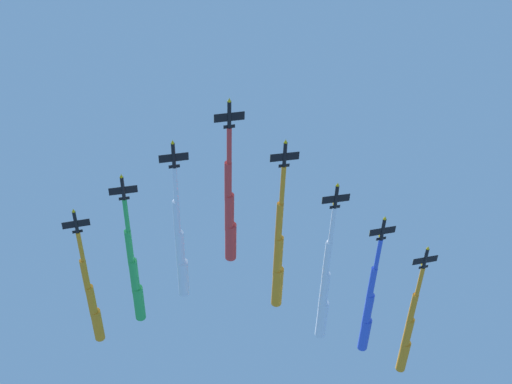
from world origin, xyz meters
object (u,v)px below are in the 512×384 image
at_px(jet_port_inner, 278,257).
at_px(jet_port_mid, 324,292).
at_px(jet_lead, 230,213).
at_px(jet_port_outer, 368,310).
at_px(jet_starboard_mid, 135,277).
at_px(jet_trail_port, 408,334).
at_px(jet_starboard_outer, 92,301).
at_px(jet_starboard_inner, 180,250).

xyz_separation_m(jet_port_inner, jet_port_mid, (-20.76, 3.15, -1.79)).
distance_m(jet_lead, jet_port_outer, 63.97).
xyz_separation_m(jet_starboard_mid, jet_trail_port, (-80.29, 54.49, 0.35)).
bearing_deg(jet_starboard_outer, jet_port_mid, 122.48).
distance_m(jet_starboard_inner, jet_port_outer, 67.94).
bearing_deg(jet_trail_port, jet_starboard_inner, -22.18).
relative_size(jet_lead, jet_port_mid, 0.88).
distance_m(jet_port_outer, jet_trail_port, 21.13).
relative_size(jet_port_inner, jet_trail_port, 1.08).
xyz_separation_m(jet_starboard_mid, jet_starboard_outer, (-0.00, -19.67, -0.03)).
height_order(jet_starboard_mid, jet_trail_port, jet_trail_port).
height_order(jet_port_inner, jet_starboard_inner, jet_port_inner).
relative_size(jet_port_outer, jet_trail_port, 1.00).
distance_m(jet_port_inner, jet_port_outer, 39.59).
height_order(jet_lead, jet_port_outer, jet_port_outer).
height_order(jet_port_outer, jet_starboard_outer, jet_starboard_outer).
bearing_deg(jet_starboard_mid, jet_starboard_outer, -90.01).
height_order(jet_port_mid, jet_trail_port, jet_trail_port).
xyz_separation_m(jet_lead, jet_port_inner, (-24.82, -0.43, 0.64)).
distance_m(jet_port_mid, jet_starboard_outer, 77.49).
height_order(jet_starboard_mid, jet_port_outer, jet_starboard_mid).
relative_size(jet_starboard_inner, jet_starboard_outer, 1.02).
relative_size(jet_starboard_inner, jet_starboard_mid, 0.99).
bearing_deg(jet_port_inner, jet_lead, 0.99).
distance_m(jet_port_inner, jet_trail_port, 60.64).
height_order(jet_lead, jet_starboard_mid, jet_starboard_mid).
xyz_separation_m(jet_starboard_inner, jet_starboard_outer, (-1.46, -40.84, 1.58)).
distance_m(jet_port_mid, jet_port_outer, 18.74).
bearing_deg(jet_starboard_inner, jet_trail_port, 157.82).
height_order(jet_starboard_inner, jet_starboard_outer, jet_starboard_outer).
bearing_deg(jet_port_outer, jet_trail_port, 171.23).
xyz_separation_m(jet_starboard_inner, jet_trail_port, (-81.74, 33.32, 1.96)).
xyz_separation_m(jet_starboard_outer, jet_trail_port, (-80.28, 74.16, 0.37)).
bearing_deg(jet_trail_port, jet_starboard_outer, -42.73).
height_order(jet_lead, jet_starboard_outer, jet_starboard_outer).
height_order(jet_starboard_outer, jet_trail_port, jet_trail_port).
bearing_deg(jet_starboard_outer, jet_trail_port, 137.27).
xyz_separation_m(jet_port_outer, jet_starboard_outer, (59.44, -70.95, 1.06)).
bearing_deg(jet_starboard_inner, jet_port_outer, 153.70).
bearing_deg(jet_starboard_inner, jet_port_mid, 150.35).
bearing_deg(jet_trail_port, jet_port_mid, -12.84).
height_order(jet_lead, jet_trail_port, jet_trail_port).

